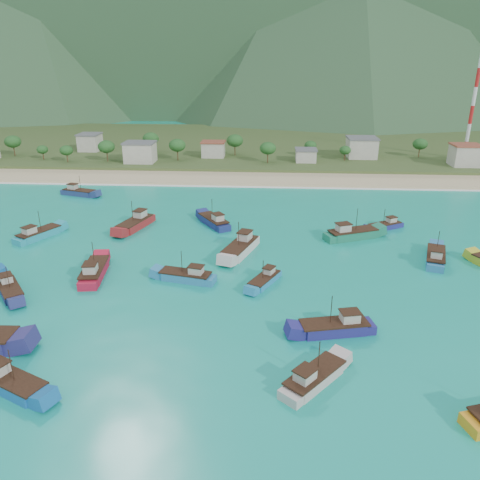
# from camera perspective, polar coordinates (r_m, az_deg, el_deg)

# --- Properties ---
(ground) EXTENTS (600.00, 600.00, 0.00)m
(ground) POSITION_cam_1_polar(r_m,az_deg,el_deg) (75.89, -4.74, -6.98)
(ground) COLOR #0D8F7E
(ground) RESTS_ON ground
(beach) EXTENTS (400.00, 18.00, 1.20)m
(beach) POSITION_cam_1_polar(r_m,az_deg,el_deg) (149.79, -0.51, 7.47)
(beach) COLOR beige
(beach) RESTS_ON ground
(land) EXTENTS (400.00, 110.00, 2.40)m
(land) POSITION_cam_1_polar(r_m,az_deg,el_deg) (209.41, 0.69, 11.47)
(land) COLOR #385123
(land) RESTS_ON ground
(surf_line) EXTENTS (400.00, 2.50, 0.08)m
(surf_line) POSITION_cam_1_polar(r_m,az_deg,el_deg) (140.61, -0.78, 6.55)
(surf_line) COLOR white
(surf_line) RESTS_ON ground
(village) EXTENTS (209.78, 28.61, 6.87)m
(village) POSITION_cam_1_polar(r_m,az_deg,el_deg) (173.15, 7.23, 10.78)
(village) COLOR beige
(village) RESTS_ON ground
(vegetation) EXTENTS (274.83, 25.86, 8.09)m
(vegetation) POSITION_cam_1_polar(r_m,az_deg,el_deg) (173.11, -3.12, 11.08)
(vegetation) COLOR #235623
(vegetation) RESTS_ON ground
(radio_tower) EXTENTS (1.20, 1.20, 37.28)m
(radio_tower) POSITION_cam_1_polar(r_m,az_deg,el_deg) (188.57, 26.52, 14.44)
(radio_tower) COLOR red
(radio_tower) RESTS_ON ground
(boat_0) EXTENTS (11.08, 5.32, 6.30)m
(boat_0) POSITION_cam_1_polar(r_m,az_deg,el_deg) (67.60, 11.56, -10.48)
(boat_0) COLOR navy
(boat_0) RESTS_ON ground
(boat_5) EXTENTS (7.50, 10.75, 6.19)m
(boat_5) POSITION_cam_1_polar(r_m,az_deg,el_deg) (108.44, -23.36, 0.60)
(boat_5) COLOR teal
(boat_5) RESTS_ON ground
(boat_7) EXTENTS (6.71, 12.17, 6.90)m
(boat_7) POSITION_cam_1_polar(r_m,az_deg,el_deg) (108.18, -12.60, 1.91)
(boat_7) COLOR maroon
(boat_7) RESTS_ON ground
(boat_10) EXTENTS (8.06, 9.09, 5.57)m
(boat_10) POSITION_cam_1_polar(r_m,az_deg,el_deg) (85.06, -26.25, -5.54)
(boat_10) COLOR navy
(boat_10) RESTS_ON ground
(boat_11) EXTENTS (4.73, 11.53, 6.61)m
(boat_11) POSITION_cam_1_polar(r_m,az_deg,el_deg) (86.06, -17.34, -3.77)
(boat_11) COLOR #B91733
(boat_11) RESTS_ON ground
(boat_12) EXTENTS (12.26, 7.73, 6.99)m
(boat_12) POSITION_cam_1_polar(r_m,az_deg,el_deg) (102.02, 13.45, 0.65)
(boat_12) COLOR #197556
(boat_12) RESTS_ON ground
(boat_14) EXTENTS (10.71, 5.98, 6.07)m
(boat_14) POSITION_cam_1_polar(r_m,az_deg,el_deg) (138.74, -19.05, 5.47)
(boat_14) COLOR navy
(boat_14) RESTS_ON ground
(boat_15) EXTENTS (10.55, 7.09, 6.05)m
(boat_15) POSITION_cam_1_polar(r_m,az_deg,el_deg) (62.49, -26.13, -15.47)
(boat_15) COLOR #155FA6
(boat_15) RESTS_ON ground
(boat_20) EXTENTS (8.65, 9.40, 5.84)m
(boat_20) POSITION_cam_1_polar(r_m,az_deg,el_deg) (58.00, 8.97, -16.38)
(boat_20) COLOR beige
(boat_20) RESTS_ON ground
(boat_21) EXTENTS (7.37, 12.68, 7.20)m
(boat_21) POSITION_cam_1_polar(r_m,az_deg,el_deg) (91.92, 0.06, -1.03)
(boat_21) COLOR silver
(boat_21) RESTS_ON ground
(boat_23) EXTENTS (8.71, 6.52, 5.08)m
(boat_23) POSITION_cam_1_polar(r_m,az_deg,el_deg) (110.07, 17.30, 1.60)
(boat_23) COLOR navy
(boat_23) RESTS_ON ground
(boat_24) EXTENTS (6.02, 8.54, 4.93)m
(boat_24) POSITION_cam_1_polar(r_m,az_deg,el_deg) (79.95, 3.02, -4.97)
(boat_24) COLOR teal
(boat_24) RESTS_ON ground
(boat_25) EXTENTS (8.62, 10.84, 6.41)m
(boat_25) POSITION_cam_1_polar(r_m,az_deg,el_deg) (107.44, -3.19, 2.22)
(boat_25) COLOR navy
(boat_25) RESTS_ON ground
(boat_26) EXTENTS (10.33, 5.05, 5.86)m
(boat_26) POSITION_cam_1_polar(r_m,az_deg,el_deg) (81.26, -6.54, -4.50)
(boat_26) COLOR teal
(boat_26) RESTS_ON ground
(boat_28) EXTENTS (6.29, 10.98, 6.23)m
(boat_28) POSITION_cam_1_polar(r_m,az_deg,el_deg) (95.50, 22.74, -2.02)
(boat_28) COLOR teal
(boat_28) RESTS_ON ground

